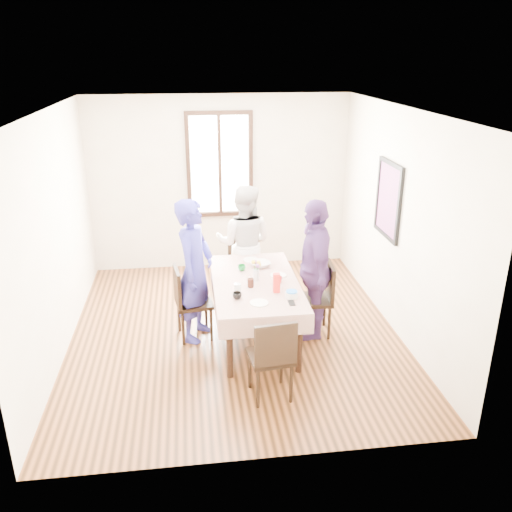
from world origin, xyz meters
The scene contains 30 objects.
ground centered at (0.00, 0.00, 0.00)m, with size 4.50×4.50×0.00m, color #311C0C.
back_wall centered at (0.00, 2.25, 1.35)m, with size 4.00×4.00×0.00m, color beige.
right_wall centered at (2.00, 0.00, 1.35)m, with size 4.50×4.50×0.00m, color beige.
window_frame centered at (0.00, 2.23, 1.65)m, with size 1.02×0.06×1.62m, color black.
window_pane centered at (0.00, 2.24, 1.65)m, with size 0.90×0.02×1.50m, color white.
art_poster centered at (1.98, 0.30, 1.55)m, with size 0.04×0.76×0.96m, color red.
dining_table centered at (0.24, -0.21, 0.38)m, with size 0.87×1.67×0.75m, color black.
tablecloth centered at (0.24, -0.21, 0.76)m, with size 0.99×1.79×0.01m, color #571004.
chair_left centered at (-0.49, -0.05, 0.46)m, with size 0.42×0.42×0.91m, color black.
chair_right centered at (0.96, -0.16, 0.46)m, with size 0.42×0.42×0.91m, color black.
chair_far centered at (0.24, 0.94, 0.46)m, with size 0.42×0.42×0.91m, color black.
chair_near centered at (0.24, -1.36, 0.46)m, with size 0.42×0.42×0.91m, color black.
person_left centered at (-0.47, -0.05, 0.87)m, with size 0.63×0.42×1.74m, color #312E95.
person_far centered at (0.24, 0.92, 0.82)m, with size 0.80×0.62×1.64m, color beige.
person_right centered at (0.94, -0.16, 0.86)m, with size 1.01×0.42×1.72m, color #4F2F68.
mug_black centered at (-0.02, -0.65, 0.80)m, with size 0.10×0.10×0.08m, color black.
mug_flag centered at (0.50, -0.29, 0.80)m, with size 0.09×0.09×0.08m, color red.
mug_green centered at (0.11, 0.14, 0.80)m, with size 0.09×0.09×0.07m, color #0C7226.
serving_bowl centered at (0.36, 0.24, 0.79)m, with size 0.24×0.24×0.06m, color white.
juice_carton centered at (0.43, -0.53, 0.87)m, with size 0.07×0.07×0.22m, color red.
butter_tub centered at (0.57, -0.69, 0.80)m, with size 0.14×0.14×0.07m, color white.
jam_jar centered at (0.16, -0.36, 0.81)m, with size 0.07×0.07×0.10m, color black.
drinking_glass centered at (0.00, -0.50, 0.82)m, with size 0.08×0.08×0.11m, color silver.
smartphone centered at (0.55, -0.83, 0.77)m, with size 0.07×0.13×0.01m, color black.
flower_vase centered at (0.25, -0.19, 0.83)m, with size 0.07×0.07×0.14m, color silver.
plate_right centered at (0.53, -0.08, 0.77)m, with size 0.20×0.20×0.01m, color white.
plate_far centered at (0.26, 0.46, 0.77)m, with size 0.20×0.20×0.01m, color white.
plate_near centered at (0.20, -0.79, 0.77)m, with size 0.20×0.20×0.01m, color white.
butter_lid centered at (0.57, -0.69, 0.84)m, with size 0.12×0.12×0.01m, color blue.
flower_bunch centered at (0.25, -0.19, 0.95)m, with size 0.09×0.09×0.10m, color yellow, non-canonical shape.
Camera 1 is at (-0.49, -5.85, 3.30)m, focal length 37.22 mm.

